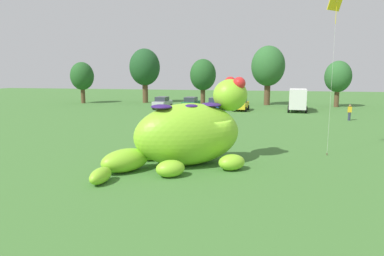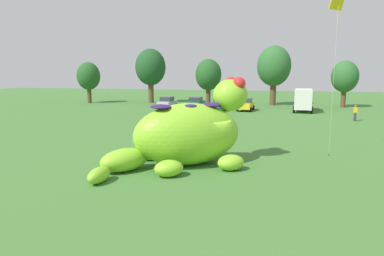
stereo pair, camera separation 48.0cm
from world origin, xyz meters
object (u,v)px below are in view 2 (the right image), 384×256
object	(u,v)px
car_silver	(167,103)
car_green	(196,103)
spectator_mid_field	(158,130)
spectator_near_inflatable	(355,113)
giant_inflatable_creature	(188,133)
car_yellow	(246,104)
box_truck	(303,99)
tethered_flying_kite	(339,0)
car_blue	(221,104)

from	to	relation	value
car_silver	car_green	xyz separation A→B (m)	(4.08, 0.26, 0.00)
car_silver	spectator_mid_field	xyz separation A→B (m)	(6.24, -22.11, -0.01)
car_silver	spectator_near_inflatable	distance (m)	24.13
giant_inflatable_creature	car_silver	distance (m)	29.91
car_yellow	box_truck	distance (m)	7.52
giant_inflatable_creature	spectator_near_inflatable	size ratio (longest dim) A/B	4.84
giant_inflatable_creature	tethered_flying_kite	bearing A→B (deg)	26.39
box_truck	spectator_near_inflatable	xyz separation A→B (m)	(4.66, -8.33, -0.75)
car_blue	car_yellow	world-z (taller)	same
giant_inflatable_creature	car_silver	world-z (taller)	giant_inflatable_creature
spectator_mid_field	tethered_flying_kite	distance (m)	14.62
car_yellow	spectator_near_inflatable	size ratio (longest dim) A/B	2.47
giant_inflatable_creature	car_blue	distance (m)	28.23
tethered_flying_kite	box_truck	bearing A→B (deg)	89.25
box_truck	tethered_flying_kite	bearing A→B (deg)	-90.75
giant_inflatable_creature	spectator_mid_field	size ratio (longest dim) A/B	4.84
car_silver	car_yellow	size ratio (longest dim) A/B	0.98
car_yellow	tethered_flying_kite	world-z (taller)	tethered_flying_kite
giant_inflatable_creature	box_truck	xyz separation A→B (m)	(8.30, 29.29, -0.18)
car_silver	car_green	size ratio (longest dim) A/B	0.99
car_silver	spectator_near_inflatable	size ratio (longest dim) A/B	2.43
car_silver	box_truck	world-z (taller)	box_truck
box_truck	spectator_mid_field	world-z (taller)	box_truck
car_silver	tethered_flying_kite	distance (m)	31.32
car_green	tethered_flying_kite	size ratio (longest dim) A/B	0.41
tethered_flying_kite	giant_inflatable_creature	bearing A→B (deg)	-153.61
car_silver	box_truck	distance (m)	18.43
car_blue	car_green	bearing A→B (deg)	175.26
car_silver	car_green	world-z (taller)	same
giant_inflatable_creature	tethered_flying_kite	size ratio (longest dim) A/B	0.82
car_silver	car_blue	size ratio (longest dim) A/B	0.97
car_blue	car_yellow	bearing A→B (deg)	4.23
car_blue	spectator_near_inflatable	distance (m)	16.96
car_silver	car_yellow	distance (m)	10.96
car_green	car_yellow	xyz separation A→B (m)	(6.88, -0.05, 0.00)
car_yellow	tethered_flying_kite	xyz separation A→B (m)	(7.09, -24.40, 8.36)
giant_inflatable_creature	car_yellow	xyz separation A→B (m)	(0.88, 28.35, -0.92)
car_green	spectator_near_inflatable	size ratio (longest dim) A/B	2.44
car_green	car_yellow	world-z (taller)	same
box_truck	tethered_flying_kite	size ratio (longest dim) A/B	0.65
car_blue	giant_inflatable_creature	bearing A→B (deg)	-85.08
car_green	spectator_mid_field	size ratio (longest dim) A/B	2.44
giant_inflatable_creature	car_green	xyz separation A→B (m)	(-6.00, 28.40, -0.92)
car_green	spectator_near_inflatable	bearing A→B (deg)	-21.43
car_green	spectator_near_inflatable	distance (m)	20.37
car_yellow	tethered_flying_kite	bearing A→B (deg)	-73.79
tethered_flying_kite	car_yellow	bearing A→B (deg)	106.21
car_green	giant_inflatable_creature	bearing A→B (deg)	-78.07
giant_inflatable_creature	car_blue	size ratio (longest dim) A/B	1.92
spectator_near_inflatable	spectator_mid_field	bearing A→B (deg)	-138.36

